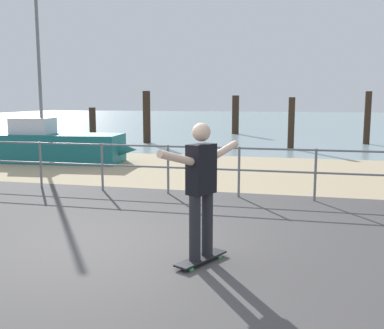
# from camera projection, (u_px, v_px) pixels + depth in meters

# --- Properties ---
(ground_plane) EXTENTS (24.00, 10.00, 0.04)m
(ground_plane) POSITION_uv_depth(u_px,v_px,m) (75.00, 280.00, 5.08)
(ground_plane) COLOR #474444
(ground_plane) RESTS_ON ground
(beach_strip) EXTENTS (24.00, 6.00, 0.04)m
(beach_strip) POSITION_uv_depth(u_px,v_px,m) (211.00, 170.00, 12.78)
(beach_strip) COLOR tan
(beach_strip) RESTS_ON ground
(sea_surface) EXTENTS (72.00, 50.00, 0.04)m
(sea_surface) POSITION_uv_depth(u_px,v_px,m) (272.00, 121.00, 39.73)
(sea_surface) COLOR #849EA3
(sea_surface) RESTS_ON ground
(railing_fence) EXTENTS (10.50, 0.05, 1.05)m
(railing_fence) POSITION_uv_depth(u_px,v_px,m) (134.00, 161.00, 9.64)
(railing_fence) COLOR slate
(railing_fence) RESTS_ON ground
(sailboat) EXTENTS (5.03, 1.78, 5.26)m
(sailboat) POSITION_uv_depth(u_px,v_px,m) (57.00, 146.00, 14.18)
(sailboat) COLOR #19666B
(sailboat) RESTS_ON ground
(skateboard) EXTENTS (0.54, 0.80, 0.08)m
(skateboard) POSITION_uv_depth(u_px,v_px,m) (201.00, 259.00, 5.55)
(skateboard) COLOR black
(skateboard) RESTS_ON ground
(skateboarder) EXTENTS (0.73, 1.33, 1.65)m
(skateboarder) POSITION_uv_depth(u_px,v_px,m) (201.00, 183.00, 5.42)
(skateboarder) COLOR #26262B
(skateboarder) RESTS_ON skateboard
(groyne_post_0) EXTENTS (0.32, 0.32, 1.55)m
(groyne_post_0) POSITION_uv_depth(u_px,v_px,m) (93.00, 123.00, 22.02)
(groyne_post_0) COLOR #332319
(groyne_post_0) RESTS_ON ground
(groyne_post_1) EXTENTS (0.34, 0.34, 2.31)m
(groyne_post_1) POSITION_uv_depth(u_px,v_px,m) (147.00, 117.00, 20.16)
(groyne_post_1) COLOR #332319
(groyne_post_1) RESTS_ON ground
(groyne_post_2) EXTENTS (0.39, 0.39, 2.14)m
(groyne_post_2) POSITION_uv_depth(u_px,v_px,m) (235.00, 115.00, 25.09)
(groyne_post_2) COLOR #332319
(groyne_post_2) RESTS_ON ground
(groyne_post_3) EXTENTS (0.25, 0.25, 2.04)m
(groyne_post_3) POSITION_uv_depth(u_px,v_px,m) (291.00, 124.00, 17.70)
(groyne_post_3) COLOR #332319
(groyne_post_3) RESTS_ON ground
(groyne_post_4) EXTENTS (0.27, 0.27, 2.29)m
(groyne_post_4) POSITION_uv_depth(u_px,v_px,m) (367.00, 118.00, 19.54)
(groyne_post_4) COLOR #332319
(groyne_post_4) RESTS_ON ground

